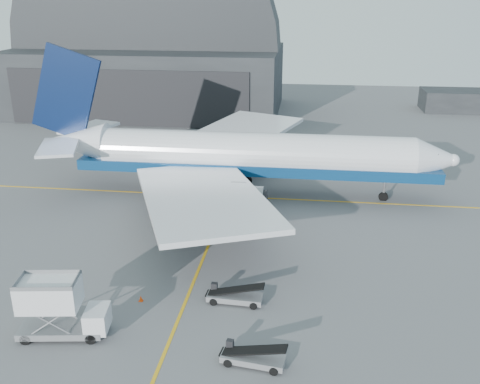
# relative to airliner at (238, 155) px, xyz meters

# --- Properties ---
(ground) EXTENTS (200.00, 200.00, 0.00)m
(ground) POSITION_rel_airliner_xyz_m (-1.05, -20.99, -4.75)
(ground) COLOR #565659
(ground) RESTS_ON ground
(taxi_lines) EXTENTS (80.00, 42.12, 0.02)m
(taxi_lines) POSITION_rel_airliner_xyz_m (-1.05, -8.32, -4.74)
(taxi_lines) COLOR gold
(taxi_lines) RESTS_ON ground
(hangar) EXTENTS (50.00, 28.30, 28.00)m
(hangar) POSITION_rel_airliner_xyz_m (-23.05, 43.95, 4.79)
(hangar) COLOR black
(hangar) RESTS_ON ground
(distant_bldg_a) EXTENTS (14.00, 8.00, 4.00)m
(distant_bldg_a) POSITION_rel_airliner_xyz_m (36.95, 51.01, -4.75)
(distant_bldg_a) COLOR black
(distant_bldg_a) RESTS_ON ground
(airliner) EXTENTS (48.39, 46.92, 16.98)m
(airliner) POSITION_rel_airliner_xyz_m (0.00, 0.00, 0.00)
(airliner) COLOR white
(airliner) RESTS_ON ground
(catering_truck) EXTENTS (6.32, 3.06, 4.17)m
(catering_truck) POSITION_rel_airliner_xyz_m (-8.55, -28.55, -2.64)
(catering_truck) COLOR slate
(catering_truck) RESTS_ON ground
(pushback_tug) EXTENTS (3.74, 2.24, 1.71)m
(pushback_tug) POSITION_rel_airliner_xyz_m (-1.60, -9.13, -4.11)
(pushback_tug) COLOR black
(pushback_tug) RESTS_ON ground
(belt_loader_a) EXTENTS (4.52, 1.77, 1.71)m
(belt_loader_a) POSITION_rel_airliner_xyz_m (2.66, -22.96, -4.22)
(belt_loader_a) COLOR slate
(belt_loader_a) RESTS_ON ground
(belt_loader_b) EXTENTS (4.40, 1.98, 1.65)m
(belt_loader_b) POSITION_rel_airliner_xyz_m (4.77, -29.94, -4.24)
(belt_loader_b) COLOR slate
(belt_loader_b) RESTS_ON ground
(traffic_cone) EXTENTS (0.32, 0.32, 0.46)m
(traffic_cone) POSITION_rel_airliner_xyz_m (-4.45, -23.70, -4.53)
(traffic_cone) COLOR #F54007
(traffic_cone) RESTS_ON ground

